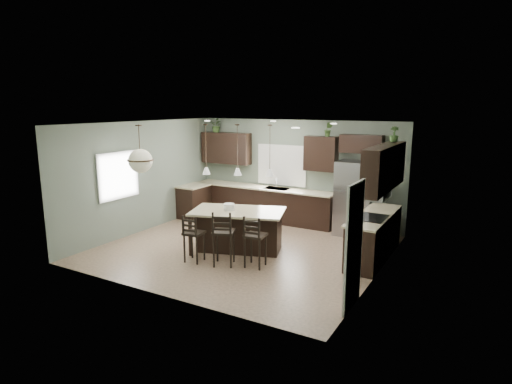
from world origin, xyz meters
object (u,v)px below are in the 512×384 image
(refrigerator, at_px, (355,199))
(plant_back_left, at_px, (217,125))
(bar_stool_center, at_px, (224,238))
(kitchen_island, at_px, (238,231))
(bar_stool_left, at_px, (194,238))
(bar_stool_right, at_px, (255,241))
(serving_dish, at_px, (229,207))

(refrigerator, distance_m, plant_back_left, 4.62)
(bar_stool_center, height_order, plant_back_left, plant_back_left)
(kitchen_island, height_order, bar_stool_left, bar_stool_left)
(bar_stool_right, bearing_deg, refrigerator, 65.11)
(serving_dish, relative_size, plant_back_left, 0.58)
(bar_stool_center, relative_size, bar_stool_right, 1.07)
(bar_stool_center, xyz_separation_m, plant_back_left, (-2.63, 3.59, 2.03))
(serving_dish, xyz_separation_m, bar_stool_center, (0.40, -0.81, -0.42))
(kitchen_island, distance_m, bar_stool_right, 1.04)
(bar_stool_right, bearing_deg, bar_stool_left, -169.45)
(refrigerator, distance_m, bar_stool_right, 3.31)
(serving_dish, bearing_deg, bar_stool_left, -104.26)
(refrigerator, bearing_deg, bar_stool_center, -116.62)
(bar_stool_left, xyz_separation_m, plant_back_left, (-1.99, 3.73, 2.10))
(serving_dish, height_order, plant_back_left, plant_back_left)
(serving_dish, bearing_deg, refrigerator, 50.64)
(kitchen_island, bearing_deg, bar_stool_left, -131.71)
(kitchen_island, distance_m, plant_back_left, 4.22)
(refrigerator, height_order, bar_stool_center, refrigerator)
(refrigerator, height_order, plant_back_left, plant_back_left)
(bar_stool_center, bearing_deg, serving_dish, 92.94)
(bar_stool_center, bearing_deg, bar_stool_right, -2.44)
(kitchen_island, distance_m, bar_stool_left, 1.10)
(bar_stool_left, relative_size, bar_stool_center, 0.88)
(serving_dish, relative_size, bar_stool_left, 0.24)
(bar_stool_center, distance_m, plant_back_left, 4.89)
(bar_stool_left, bearing_deg, bar_stool_right, 10.17)
(kitchen_island, xyz_separation_m, serving_dish, (-0.19, -0.06, 0.53))
(kitchen_island, bearing_deg, bar_stool_right, -57.42)
(kitchen_island, xyz_separation_m, plant_back_left, (-2.42, 2.71, 2.14))
(bar_stool_center, bearing_deg, refrigerator, 40.26)
(refrigerator, distance_m, serving_dish, 3.26)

